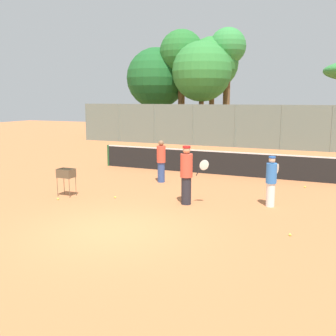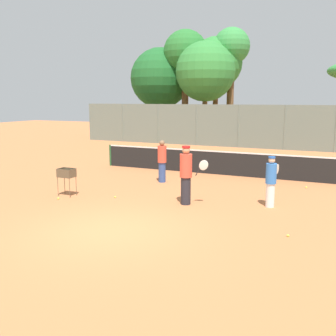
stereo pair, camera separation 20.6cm
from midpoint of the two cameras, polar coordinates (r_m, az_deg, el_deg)
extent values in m
plane|color=#C67242|center=(10.36, -8.71, -9.01)|extent=(80.00, 80.00, 0.00)
cylinder|color=#26592D|center=(20.12, -8.96, 1.83)|extent=(0.10, 0.10, 1.07)
cube|color=black|center=(17.79, 6.09, 0.73)|extent=(10.97, 0.01, 1.01)
cube|color=white|center=(17.71, 6.12, 2.44)|extent=(10.97, 0.02, 0.06)
cylinder|color=slate|center=(33.13, -11.98, 6.56)|extent=(0.08, 0.08, 2.97)
cylinder|color=slate|center=(31.41, -7.33, 6.52)|extent=(0.08, 0.08, 2.97)
cylinder|color=slate|center=(29.93, -2.19, 6.42)|extent=(0.08, 0.08, 2.97)
cylinder|color=slate|center=(28.70, 3.43, 6.26)|extent=(0.08, 0.08, 2.97)
cylinder|color=slate|center=(27.77, 9.49, 6.01)|extent=(0.08, 0.08, 2.97)
cylinder|color=slate|center=(27.17, 15.88, 5.68)|extent=(0.08, 0.08, 2.97)
cylinder|color=slate|center=(26.91, 22.47, 5.27)|extent=(0.08, 0.08, 2.97)
cube|color=slate|center=(27.43, 12.65, 5.86)|extent=(28.00, 0.01, 2.97)
cylinder|color=brown|center=(33.08, 1.77, 9.42)|extent=(0.55, 0.55, 6.02)
sphere|color=#28722D|center=(33.29, 1.81, 16.47)|extent=(3.59, 3.59, 3.59)
cylinder|color=brown|center=(34.44, -1.79, 7.39)|extent=(0.44, 0.44, 3.56)
sphere|color=#1E6028|center=(34.44, -1.82, 12.90)|extent=(5.12, 5.12, 5.12)
cylinder|color=brown|center=(32.64, 8.28, 9.81)|extent=(0.56, 0.56, 6.60)
sphere|color=#388E42|center=(32.90, 8.48, 17.09)|extent=(2.90, 2.90, 2.90)
cylinder|color=brown|center=(31.43, 4.64, 7.56)|extent=(0.39, 0.39, 4.05)
sphere|color=#338438|center=(31.47, 4.73, 13.79)|extent=(4.63, 4.63, 4.63)
cylinder|color=brown|center=(33.04, 6.15, 8.42)|extent=(0.42, 0.42, 4.94)
sphere|color=#338438|center=(33.15, 6.27, 14.88)|extent=(4.21, 4.21, 4.21)
cylinder|color=white|center=(12.77, 14.20, -3.79)|extent=(0.27, 0.27, 0.76)
cylinder|color=blue|center=(12.63, 14.33, -0.73)|extent=(0.33, 0.33, 0.63)
sphere|color=#DBB28C|center=(12.56, 14.41, 1.14)|extent=(0.20, 0.20, 0.20)
cylinder|color=#2659B2|center=(12.54, 14.43, 1.53)|extent=(0.21, 0.21, 0.05)
cylinder|color=black|center=(12.97, 14.84, -1.18)|extent=(0.06, 0.15, 0.27)
ellipsoid|color=silver|center=(13.10, 15.14, -0.11)|extent=(0.11, 0.40, 0.43)
cylinder|color=#26262D|center=(12.64, 2.20, -3.30)|extent=(0.32, 0.32, 0.89)
cylinder|color=#E54C38|center=(12.48, 2.22, 0.36)|extent=(0.39, 0.39, 0.74)
sphere|color=tan|center=(12.40, 2.24, 2.61)|extent=(0.24, 0.24, 0.24)
cylinder|color=red|center=(12.39, 2.24, 3.08)|extent=(0.25, 0.25, 0.06)
cylinder|color=black|center=(12.45, 3.92, -0.54)|extent=(0.15, 0.06, 0.27)
ellipsoid|color=silver|center=(12.39, 4.79, 0.43)|extent=(0.40, 0.11, 0.43)
cylinder|color=#334C8C|center=(15.98, -1.37, -0.62)|extent=(0.29, 0.29, 0.81)
cylinder|color=#E54C38|center=(15.86, -1.38, 2.03)|extent=(0.36, 0.36, 0.68)
sphere|color=#8C6647|center=(15.81, -1.38, 3.64)|extent=(0.22, 0.22, 0.22)
cylinder|color=black|center=(16.23, -1.13, 1.61)|extent=(0.06, 0.15, 0.27)
ellipsoid|color=silver|center=(16.38, -1.02, 2.46)|extent=(0.13, 0.39, 0.43)
cylinder|color=brown|center=(14.20, -16.16, -2.68)|extent=(0.02, 0.02, 0.67)
cylinder|color=brown|center=(13.88, -14.54, -2.89)|extent=(0.02, 0.02, 0.67)
cylinder|color=brown|center=(14.47, -15.25, -2.40)|extent=(0.02, 0.02, 0.67)
cylinder|color=brown|center=(14.15, -13.64, -2.60)|extent=(0.02, 0.02, 0.67)
cube|color=brown|center=(14.10, -14.96, -1.29)|extent=(0.55, 0.40, 0.01)
cube|color=brown|center=(13.92, -15.50, -0.85)|extent=(0.55, 0.01, 0.30)
cube|color=brown|center=(14.23, -14.49, -0.58)|extent=(0.55, 0.01, 0.30)
cube|color=brown|center=(14.25, -15.85, -0.63)|extent=(0.01, 0.40, 0.30)
cube|color=brown|center=(13.91, -14.10, -0.80)|extent=(0.01, 0.40, 0.30)
sphere|color=#D1E54C|center=(13.97, -14.56, -1.21)|extent=(0.07, 0.07, 0.07)
sphere|color=#D1E54C|center=(14.00, -14.40, -0.96)|extent=(0.07, 0.07, 0.07)
sphere|color=#D1E54C|center=(14.05, -14.50, -1.15)|extent=(0.07, 0.07, 0.07)
sphere|color=#D1E54C|center=(14.14, -14.53, -0.86)|extent=(0.07, 0.07, 0.07)
sphere|color=#D1E54C|center=(13.93, -14.97, -1.04)|extent=(0.07, 0.07, 0.07)
sphere|color=#D1E54C|center=(13.94, -15.09, -1.04)|extent=(0.07, 0.07, 0.07)
sphere|color=#D1E54C|center=(14.16, -14.61, -0.85)|extent=(0.07, 0.07, 0.07)
sphere|color=#D1E54C|center=(14.15, -14.40, -0.85)|extent=(0.07, 0.07, 0.07)
sphere|color=#D1E54C|center=(14.14, -14.54, -0.86)|extent=(0.07, 0.07, 0.07)
sphere|color=#D1E54C|center=(14.30, -15.39, -0.78)|extent=(0.07, 0.07, 0.07)
sphere|color=#D1E54C|center=(14.00, -14.42, -1.18)|extent=(0.07, 0.07, 0.07)
sphere|color=#D1E54C|center=(14.06, -14.95, -1.16)|extent=(0.07, 0.07, 0.07)
sphere|color=#D1E54C|center=(14.05, -15.21, -1.18)|extent=(0.07, 0.07, 0.07)
sphere|color=#D1E54C|center=(15.89, 18.91, -2.60)|extent=(0.07, 0.07, 0.07)
sphere|color=#D1E54C|center=(13.62, -8.10, -4.21)|extent=(0.07, 0.07, 0.07)
sphere|color=#D1E54C|center=(13.80, -16.08, -4.32)|extent=(0.07, 0.07, 0.07)
sphere|color=#D1E54C|center=(10.30, 16.74, -9.26)|extent=(0.07, 0.07, 0.07)
camera|label=1|loc=(0.10, -90.44, -0.08)|focal=42.00mm
camera|label=2|loc=(0.10, 89.56, 0.08)|focal=42.00mm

